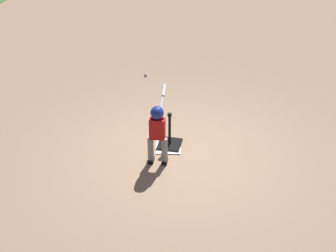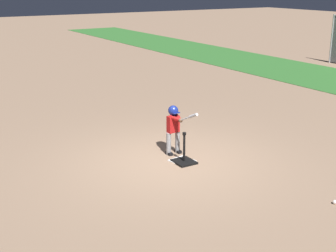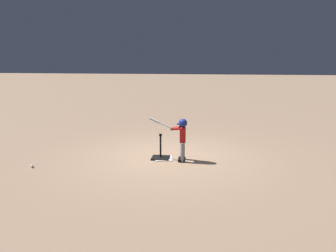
% 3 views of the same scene
% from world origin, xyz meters
% --- Properties ---
extents(ground_plane, '(90.00, 90.00, 0.00)m').
position_xyz_m(ground_plane, '(0.00, 0.00, 0.00)').
color(ground_plane, '#93755B').
extents(home_plate, '(0.51, 0.51, 0.02)m').
position_xyz_m(home_plate, '(0.10, 0.24, 0.01)').
color(home_plate, white).
rests_on(home_plate, ground_plane).
extents(batting_tee, '(0.46, 0.41, 0.66)m').
position_xyz_m(batting_tee, '(0.19, 0.24, 0.08)').
color(batting_tee, black).
rests_on(batting_tee, ground_plane).
extents(batter_child, '(0.96, 0.34, 1.12)m').
position_xyz_m(batter_child, '(-0.36, 0.33, 0.69)').
color(batter_child, gray).
rests_on(batter_child, ground_plane).
extents(baseball, '(0.07, 0.07, 0.07)m').
position_xyz_m(baseball, '(3.11, 1.37, 0.04)').
color(baseball, white).
rests_on(baseball, ground_plane).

